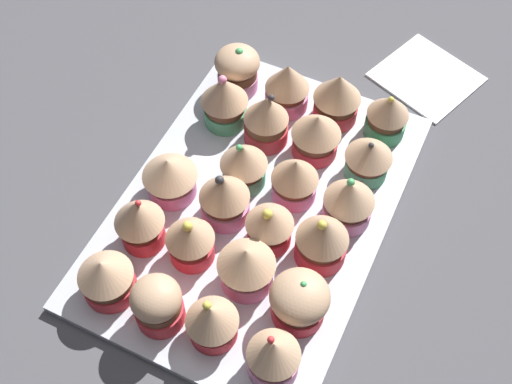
{
  "coord_description": "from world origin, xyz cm",
  "views": [
    {
      "loc": [
        -38.4,
        -18.36,
        68.89
      ],
      "look_at": [
        0.0,
        0.0,
        4.2
      ],
      "focal_mm": 45.05,
      "sensor_mm": 36.0,
      "label": 1
    }
  ],
  "objects_px": {
    "cupcake_15": "(244,164)",
    "cupcake_22": "(237,69)",
    "cupcake_4": "(369,158)",
    "cupcake_11": "(337,97)",
    "cupcake_13": "(190,239)",
    "cupcake_9": "(295,178)",
    "cupcake_8": "(270,224)",
    "cupcake_21": "(224,100)",
    "cupcake_7": "(246,265)",
    "cupcake_12": "(157,304)",
    "cupcake_20": "(170,175)",
    "cupcake_17": "(287,86)",
    "cupcake_19": "(139,221)",
    "cupcake_5": "(388,115)",
    "baking_tray": "(256,208)",
    "cupcake_2": "(322,238)",
    "cupcake_0": "(274,356)",
    "cupcake_6": "(212,321)",
    "napkin": "(427,76)",
    "cupcake_1": "(299,301)",
    "cupcake_10": "(316,134)",
    "cupcake_16": "(266,119)",
    "cupcake_3": "(349,201)",
    "cupcake_18": "(106,277)"
  },
  "relations": [
    {
      "from": "cupcake_3",
      "to": "cupcake_11",
      "type": "bearing_deg",
      "value": 26.73
    },
    {
      "from": "cupcake_11",
      "to": "cupcake_21",
      "type": "xyz_separation_m",
      "value": [
        -0.07,
        0.13,
        0.0
      ]
    },
    {
      "from": "cupcake_2",
      "to": "cupcake_8",
      "type": "relative_size",
      "value": 1.14
    },
    {
      "from": "cupcake_16",
      "to": "cupcake_20",
      "type": "bearing_deg",
      "value": 150.84
    },
    {
      "from": "cupcake_17",
      "to": "cupcake_4",
      "type": "bearing_deg",
      "value": -114.09
    },
    {
      "from": "baking_tray",
      "to": "cupcake_22",
      "type": "bearing_deg",
      "value": 32.87
    },
    {
      "from": "cupcake_8",
      "to": "cupcake_3",
      "type": "bearing_deg",
      "value": -45.64
    },
    {
      "from": "cupcake_4",
      "to": "cupcake_11",
      "type": "height_order",
      "value": "cupcake_11"
    },
    {
      "from": "cupcake_1",
      "to": "cupcake_20",
      "type": "height_order",
      "value": "cupcake_1"
    },
    {
      "from": "cupcake_21",
      "to": "baking_tray",
      "type": "bearing_deg",
      "value": -137.66
    },
    {
      "from": "baking_tray",
      "to": "cupcake_2",
      "type": "distance_m",
      "value": 0.11
    },
    {
      "from": "cupcake_5",
      "to": "cupcake_11",
      "type": "xyz_separation_m",
      "value": [
        -0.0,
        0.07,
        0.01
      ]
    },
    {
      "from": "cupcake_7",
      "to": "cupcake_10",
      "type": "distance_m",
      "value": 0.21
    },
    {
      "from": "cupcake_0",
      "to": "cupcake_15",
      "type": "bearing_deg",
      "value": 33.3
    },
    {
      "from": "cupcake_0",
      "to": "cupcake_21",
      "type": "xyz_separation_m",
      "value": [
        0.28,
        0.2,
        0.01
      ]
    },
    {
      "from": "cupcake_9",
      "to": "cupcake_10",
      "type": "relative_size",
      "value": 1.0
    },
    {
      "from": "cupcake_0",
      "to": "cupcake_10",
      "type": "bearing_deg",
      "value": 14.11
    },
    {
      "from": "cupcake_5",
      "to": "cupcake_13",
      "type": "relative_size",
      "value": 0.97
    },
    {
      "from": "cupcake_13",
      "to": "cupcake_9",
      "type": "bearing_deg",
      "value": -29.65
    },
    {
      "from": "cupcake_7",
      "to": "cupcake_11",
      "type": "xyz_separation_m",
      "value": [
        0.27,
        -0.0,
        0.0
      ]
    },
    {
      "from": "cupcake_13",
      "to": "cupcake_1",
      "type": "bearing_deg",
      "value": -96.01
    },
    {
      "from": "cupcake_12",
      "to": "cupcake_20",
      "type": "xyz_separation_m",
      "value": [
        0.15,
        0.07,
        -0.0
      ]
    },
    {
      "from": "cupcake_2",
      "to": "cupcake_20",
      "type": "height_order",
      "value": "cupcake_2"
    },
    {
      "from": "cupcake_4",
      "to": "cupcake_17",
      "type": "relative_size",
      "value": 0.89
    },
    {
      "from": "baking_tray",
      "to": "cupcake_8",
      "type": "distance_m",
      "value": 0.07
    },
    {
      "from": "cupcake_7",
      "to": "cupcake_19",
      "type": "bearing_deg",
      "value": 91.62
    },
    {
      "from": "cupcake_6",
      "to": "cupcake_20",
      "type": "relative_size",
      "value": 1.0
    },
    {
      "from": "cupcake_4",
      "to": "cupcake_21",
      "type": "xyz_separation_m",
      "value": [
        0.0,
        0.2,
        0.01
      ]
    },
    {
      "from": "cupcake_11",
      "to": "cupcake_15",
      "type": "distance_m",
      "value": 0.16
    },
    {
      "from": "cupcake_9",
      "to": "cupcake_13",
      "type": "distance_m",
      "value": 0.15
    },
    {
      "from": "cupcake_10",
      "to": "cupcake_20",
      "type": "xyz_separation_m",
      "value": [
        -0.13,
        0.14,
        -0.0
      ]
    },
    {
      "from": "cupcake_8",
      "to": "cupcake_16",
      "type": "bearing_deg",
      "value": 26.53
    },
    {
      "from": "cupcake_5",
      "to": "napkin",
      "type": "height_order",
      "value": "cupcake_5"
    },
    {
      "from": "napkin",
      "to": "cupcake_17",
      "type": "bearing_deg",
      "value": 132.5
    },
    {
      "from": "cupcake_2",
      "to": "cupcake_18",
      "type": "relative_size",
      "value": 1.26
    },
    {
      "from": "cupcake_7",
      "to": "cupcake_19",
      "type": "xyz_separation_m",
      "value": [
        -0.0,
        0.14,
        0.0
      ]
    },
    {
      "from": "cupcake_8",
      "to": "cupcake_21",
      "type": "height_order",
      "value": "cupcake_21"
    },
    {
      "from": "cupcake_4",
      "to": "cupcake_8",
      "type": "bearing_deg",
      "value": 153.72
    },
    {
      "from": "baking_tray",
      "to": "cupcake_20",
      "type": "height_order",
      "value": "cupcake_20"
    },
    {
      "from": "cupcake_21",
      "to": "cupcake_19",
      "type": "bearing_deg",
      "value": 178.85
    },
    {
      "from": "cupcake_10",
      "to": "cupcake_12",
      "type": "bearing_deg",
      "value": 167.29
    },
    {
      "from": "cupcake_3",
      "to": "cupcake_15",
      "type": "distance_m",
      "value": 0.14
    },
    {
      "from": "cupcake_7",
      "to": "cupcake_2",
      "type": "bearing_deg",
      "value": -43.47
    },
    {
      "from": "cupcake_4",
      "to": "cupcake_12",
      "type": "height_order",
      "value": "cupcake_12"
    },
    {
      "from": "baking_tray",
      "to": "cupcake_17",
      "type": "distance_m",
      "value": 0.18
    },
    {
      "from": "cupcake_15",
      "to": "cupcake_22",
      "type": "bearing_deg",
      "value": 29.26
    },
    {
      "from": "cupcake_17",
      "to": "cupcake_20",
      "type": "xyz_separation_m",
      "value": [
        -0.19,
        0.07,
        -0.0
      ]
    },
    {
      "from": "cupcake_8",
      "to": "cupcake_9",
      "type": "relative_size",
      "value": 1.05
    },
    {
      "from": "cupcake_7",
      "to": "cupcake_12",
      "type": "distance_m",
      "value": 0.11
    },
    {
      "from": "baking_tray",
      "to": "cupcake_2",
      "type": "xyz_separation_m",
      "value": [
        -0.03,
        -0.1,
        0.05
      ]
    }
  ]
}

